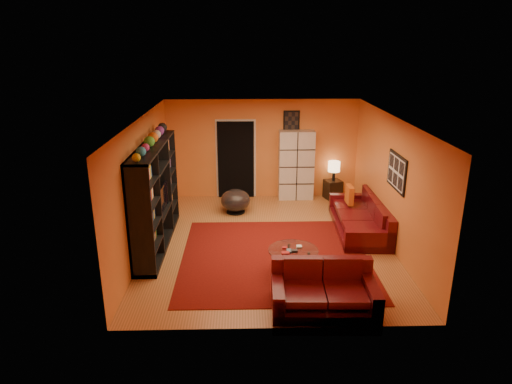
{
  "coord_description": "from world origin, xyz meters",
  "views": [
    {
      "loc": [
        -0.48,
        -8.72,
        4.04
      ],
      "look_at": [
        -0.24,
        0.1,
        1.08
      ],
      "focal_mm": 32.0,
      "sensor_mm": 36.0,
      "label": 1
    }
  ],
  "objects_px": {
    "entertainment_unit": "(155,196)",
    "loveseat": "(323,290)",
    "coffee_table": "(293,252)",
    "storage_cabinet": "(296,165)",
    "sofa": "(363,218)",
    "bowl_chair": "(236,200)",
    "side_table": "(333,189)",
    "tv": "(159,198)",
    "table_lamp": "(334,167)"
  },
  "relations": [
    {
      "from": "tv",
      "to": "bowl_chair",
      "type": "distance_m",
      "value": 2.36
    },
    {
      "from": "coffee_table",
      "to": "tv",
      "type": "bearing_deg",
      "value": 151.67
    },
    {
      "from": "sofa",
      "to": "loveseat",
      "type": "height_order",
      "value": "same"
    },
    {
      "from": "bowl_chair",
      "to": "side_table",
      "type": "distance_m",
      "value": 2.76
    },
    {
      "from": "entertainment_unit",
      "to": "coffee_table",
      "type": "bearing_deg",
      "value": -26.47
    },
    {
      "from": "sofa",
      "to": "loveseat",
      "type": "xyz_separation_m",
      "value": [
        -1.39,
        -3.0,
        0.0
      ]
    },
    {
      "from": "loveseat",
      "to": "table_lamp",
      "type": "relative_size",
      "value": 3.23
    },
    {
      "from": "table_lamp",
      "to": "side_table",
      "type": "bearing_deg",
      "value": 180.0
    },
    {
      "from": "bowl_chair",
      "to": "side_table",
      "type": "bearing_deg",
      "value": 21.14
    },
    {
      "from": "coffee_table",
      "to": "side_table",
      "type": "distance_m",
      "value": 4.34
    },
    {
      "from": "entertainment_unit",
      "to": "side_table",
      "type": "height_order",
      "value": "entertainment_unit"
    },
    {
      "from": "storage_cabinet",
      "to": "side_table",
      "type": "xyz_separation_m",
      "value": [
        0.99,
        -0.05,
        -0.66
      ]
    },
    {
      "from": "entertainment_unit",
      "to": "table_lamp",
      "type": "bearing_deg",
      "value": 33.53
    },
    {
      "from": "storage_cabinet",
      "to": "side_table",
      "type": "distance_m",
      "value": 1.19
    },
    {
      "from": "sofa",
      "to": "table_lamp",
      "type": "relative_size",
      "value": 4.81
    },
    {
      "from": "side_table",
      "to": "tv",
      "type": "bearing_deg",
      "value": -146.96
    },
    {
      "from": "loveseat",
      "to": "coffee_table",
      "type": "relative_size",
      "value": 1.84
    },
    {
      "from": "entertainment_unit",
      "to": "loveseat",
      "type": "distance_m",
      "value": 3.95
    },
    {
      "from": "table_lamp",
      "to": "coffee_table",
      "type": "bearing_deg",
      "value": -110.04
    },
    {
      "from": "tv",
      "to": "coffee_table",
      "type": "distance_m",
      "value": 3.02
    },
    {
      "from": "coffee_table",
      "to": "table_lamp",
      "type": "height_order",
      "value": "table_lamp"
    },
    {
      "from": "entertainment_unit",
      "to": "storage_cabinet",
      "type": "distance_m",
      "value": 4.22
    },
    {
      "from": "storage_cabinet",
      "to": "tv",
      "type": "bearing_deg",
      "value": -139.39
    },
    {
      "from": "side_table",
      "to": "sofa",
      "type": "bearing_deg",
      "value": -82.94
    },
    {
      "from": "tv",
      "to": "coffee_table",
      "type": "bearing_deg",
      "value": -118.33
    },
    {
      "from": "loveseat",
      "to": "storage_cabinet",
      "type": "relative_size",
      "value": 0.91
    },
    {
      "from": "tv",
      "to": "loveseat",
      "type": "height_order",
      "value": "tv"
    },
    {
      "from": "bowl_chair",
      "to": "side_table",
      "type": "height_order",
      "value": "bowl_chair"
    },
    {
      "from": "loveseat",
      "to": "bowl_chair",
      "type": "distance_m",
      "value": 4.41
    },
    {
      "from": "side_table",
      "to": "table_lamp",
      "type": "relative_size",
      "value": 0.97
    },
    {
      "from": "sofa",
      "to": "coffee_table",
      "type": "height_order",
      "value": "sofa"
    },
    {
      "from": "coffee_table",
      "to": "sofa",
      "type": "bearing_deg",
      "value": 47.52
    },
    {
      "from": "tv",
      "to": "storage_cabinet",
      "type": "xyz_separation_m",
      "value": [
        3.11,
        2.72,
        -0.07
      ]
    },
    {
      "from": "entertainment_unit",
      "to": "tv",
      "type": "distance_m",
      "value": 0.12
    },
    {
      "from": "coffee_table",
      "to": "side_table",
      "type": "relative_size",
      "value": 1.81
    },
    {
      "from": "loveseat",
      "to": "coffee_table",
      "type": "bearing_deg",
      "value": 20.6
    },
    {
      "from": "tv",
      "to": "coffee_table",
      "type": "relative_size",
      "value": 0.98
    },
    {
      "from": "entertainment_unit",
      "to": "bowl_chair",
      "type": "xyz_separation_m",
      "value": [
        1.58,
        1.75,
        -0.74
      ]
    },
    {
      "from": "loveseat",
      "to": "coffee_table",
      "type": "height_order",
      "value": "loveseat"
    },
    {
      "from": "storage_cabinet",
      "to": "side_table",
      "type": "height_order",
      "value": "storage_cabinet"
    },
    {
      "from": "coffee_table",
      "to": "side_table",
      "type": "bearing_deg",
      "value": 69.96
    },
    {
      "from": "tv",
      "to": "loveseat",
      "type": "bearing_deg",
      "value": -129.93
    },
    {
      "from": "loveseat",
      "to": "table_lamp",
      "type": "distance_m",
      "value": 5.31
    },
    {
      "from": "sofa",
      "to": "storage_cabinet",
      "type": "xyz_separation_m",
      "value": [
        -1.26,
        2.21,
        0.63
      ]
    },
    {
      "from": "coffee_table",
      "to": "storage_cabinet",
      "type": "height_order",
      "value": "storage_cabinet"
    },
    {
      "from": "table_lamp",
      "to": "entertainment_unit",
      "type": "bearing_deg",
      "value": -146.47
    },
    {
      "from": "tv",
      "to": "sofa",
      "type": "xyz_separation_m",
      "value": [
        4.37,
        0.51,
        -0.69
      ]
    },
    {
      "from": "sofa",
      "to": "entertainment_unit",
      "type": "bearing_deg",
      "value": -169.56
    },
    {
      "from": "tv",
      "to": "bowl_chair",
      "type": "relative_size",
      "value": 1.23
    },
    {
      "from": "bowl_chair",
      "to": "sofa",
      "type": "bearing_deg",
      "value": -22.29
    }
  ]
}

